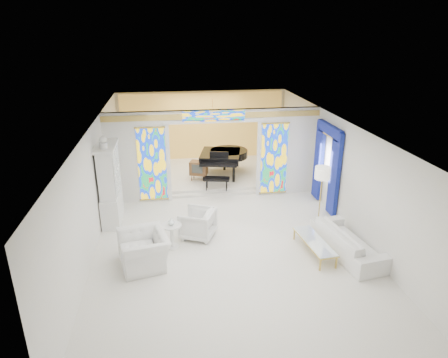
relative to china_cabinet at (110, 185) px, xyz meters
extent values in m
plane|color=silver|center=(3.22, -0.60, -1.17)|extent=(12.00, 12.00, 0.00)
cube|color=white|center=(3.22, -0.60, 1.83)|extent=(7.00, 12.00, 0.02)
cube|color=silver|center=(3.22, 5.40, 0.33)|extent=(7.00, 0.02, 3.00)
cube|color=silver|center=(3.22, -6.60, 0.33)|extent=(7.00, 0.02, 3.00)
cube|color=silver|center=(-0.28, -0.60, 0.33)|extent=(0.02, 12.00, 3.00)
cube|color=silver|center=(6.72, -0.60, 0.33)|extent=(0.02, 12.00, 3.00)
cube|color=silver|center=(0.72, 1.40, 0.33)|extent=(2.00, 0.18, 3.00)
cube|color=silver|center=(5.72, 1.40, 0.33)|extent=(2.00, 0.18, 3.00)
cube|color=silver|center=(3.22, 1.40, 1.63)|extent=(3.00, 0.18, 0.40)
cube|color=silver|center=(1.72, 1.30, 0.13)|extent=(0.12, 0.06, 2.60)
cube|color=silver|center=(4.72, 1.30, 0.13)|extent=(0.12, 0.06, 2.60)
cube|color=silver|center=(3.22, 1.30, 1.48)|extent=(3.24, 0.06, 0.12)
cube|color=gold|center=(3.22, 1.30, 1.65)|extent=(7.00, 0.05, 0.18)
cube|color=gold|center=(1.19, 1.29, 0.13)|extent=(0.90, 0.04, 2.40)
cube|color=gold|center=(5.25, 1.29, 0.13)|extent=(0.90, 0.04, 2.40)
cube|color=gold|center=(3.22, 1.29, 1.65)|extent=(2.00, 0.04, 0.34)
cube|color=silver|center=(3.22, 3.50, -1.08)|extent=(6.80, 3.80, 0.18)
cube|color=#FCC957|center=(3.22, 5.28, 0.33)|extent=(6.70, 0.10, 2.90)
cylinder|color=gold|center=(3.42, 3.40, 1.38)|extent=(0.48, 0.48, 0.30)
cube|color=navy|center=(6.62, -0.55, 0.18)|extent=(0.12, 0.55, 2.60)
cube|color=navy|center=(6.62, 0.75, 0.18)|extent=(0.12, 0.55, 2.60)
cube|color=navy|center=(6.62, 0.10, 1.38)|extent=(0.14, 1.70, 0.30)
cube|color=gold|center=(6.62, 0.10, 1.21)|extent=(0.12, 1.50, 0.06)
cube|color=silver|center=(0.00, 0.00, -0.72)|extent=(0.50, 1.40, 0.90)
cube|color=silver|center=(0.00, 0.00, 0.43)|extent=(0.44, 1.30, 1.40)
cube|color=white|center=(0.23, 0.00, 0.43)|extent=(0.01, 1.20, 1.30)
cube|color=silver|center=(0.00, 0.00, 1.17)|extent=(0.56, 1.46, 0.08)
cylinder|color=white|center=(0.00, -0.35, 1.29)|extent=(0.22, 0.22, 0.16)
sphere|color=white|center=(0.00, -0.35, 1.45)|extent=(0.20, 0.20, 0.20)
imported|color=silver|center=(1.02, -2.53, -0.76)|extent=(1.36, 1.48, 0.82)
imported|color=white|center=(2.42, -1.32, -0.77)|extent=(1.16, 1.15, 0.81)
imported|color=white|center=(6.17, -2.76, -0.82)|extent=(1.27, 2.48, 0.69)
cylinder|color=silver|center=(1.71, -1.80, -0.52)|extent=(0.54, 0.54, 0.04)
cylinder|color=silver|center=(1.71, -1.80, -0.85)|extent=(0.09, 0.09, 0.62)
cylinder|color=silver|center=(1.71, -1.80, -1.15)|extent=(0.36, 0.36, 0.03)
imported|color=white|center=(1.71, -1.80, -0.41)|extent=(0.20, 0.20, 0.18)
cube|color=white|center=(5.31, -2.62, -0.82)|extent=(0.64, 1.66, 0.04)
cube|color=gold|center=(5.31, -2.62, -0.84)|extent=(0.67, 1.69, 0.03)
cube|color=gold|center=(5.17, -3.41, -1.00)|extent=(0.04, 0.04, 0.33)
cube|color=gold|center=(5.59, -3.37, -1.00)|extent=(0.04, 0.04, 0.33)
cube|color=gold|center=(5.02, -1.88, -1.00)|extent=(0.04, 0.04, 0.33)
cube|color=gold|center=(5.44, -1.84, -1.00)|extent=(0.04, 0.04, 0.33)
cylinder|color=gold|center=(6.02, -1.06, -1.15)|extent=(0.38, 0.38, 0.03)
cylinder|color=gold|center=(6.02, -1.06, -0.36)|extent=(0.04, 0.04, 1.63)
cylinder|color=white|center=(6.02, -1.06, 0.44)|extent=(0.54, 0.54, 0.35)
cube|color=black|center=(3.66, 3.01, -0.24)|extent=(1.74, 1.81, 0.28)
cylinder|color=black|center=(4.02, 3.28, -0.24)|extent=(1.70, 1.70, 0.28)
cube|color=black|center=(3.46, 2.15, -0.28)|extent=(1.36, 0.59, 0.10)
cube|color=silver|center=(3.44, 2.07, -0.26)|extent=(1.22, 0.37, 0.03)
cube|color=black|center=(3.54, 2.49, -0.02)|extent=(0.68, 0.18, 0.25)
cube|color=black|center=(3.33, 1.57, -0.59)|extent=(0.94, 0.53, 0.08)
cylinder|color=black|center=(2.97, 2.46, -0.68)|extent=(0.12, 0.12, 0.61)
cylinder|color=black|center=(4.03, 2.22, -0.68)|extent=(0.12, 0.12, 0.61)
cylinder|color=black|center=(3.89, 3.57, -0.68)|extent=(0.12, 0.12, 0.61)
cube|color=brown|center=(2.80, 2.58, -0.52)|extent=(0.72, 0.61, 0.50)
cube|color=#333836|center=(2.72, 2.39, -0.49)|extent=(0.38, 0.16, 0.32)
cone|color=brown|center=(2.52, 2.53, -0.88)|extent=(0.05, 0.05, 0.22)
cone|color=brown|center=(2.97, 2.36, -0.88)|extent=(0.05, 0.05, 0.22)
cone|color=brown|center=(2.63, 2.81, -0.88)|extent=(0.05, 0.05, 0.22)
cone|color=brown|center=(3.07, 2.64, -0.88)|extent=(0.05, 0.05, 0.22)
camera|label=1|loc=(1.73, -11.14, 4.30)|focal=32.00mm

